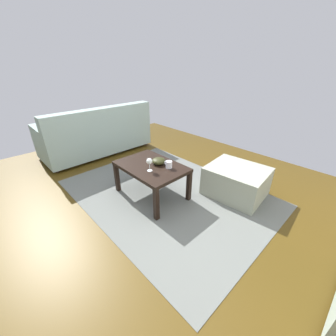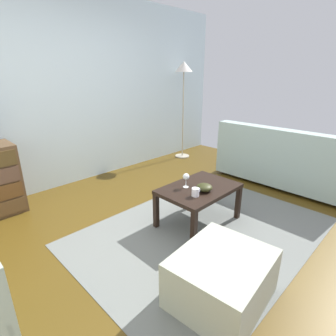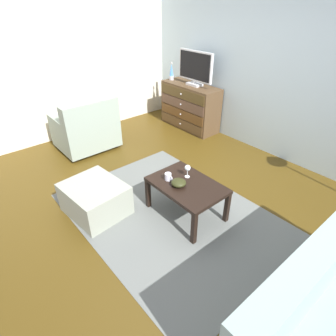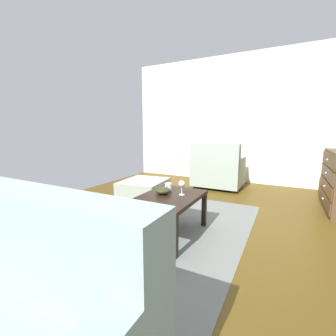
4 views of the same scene
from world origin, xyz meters
TOP-DOWN VIEW (x-y plane):
  - ground_plane at (0.00, 0.00)m, footprint 6.00×4.71m
  - wall_accent_rear at (0.00, 2.12)m, footprint 6.00×0.12m
  - area_rug at (0.20, -0.20)m, footprint 2.60×1.90m
  - coffee_table at (0.30, -0.04)m, footprint 0.85×0.59m
  - wine_glass at (0.20, 0.07)m, footprint 0.07×0.07m
  - mug at (0.10, -0.15)m, footprint 0.11×0.08m
  - bowl_decorative at (0.26, -0.13)m, footprint 0.17×0.17m
  - couch_large at (2.09, -0.23)m, footprint 0.85×1.91m
  - ottoman at (-0.43, -0.84)m, footprint 0.75×0.66m
  - standing_lamp at (2.02, 1.76)m, footprint 0.32×0.32m

SIDE VIEW (x-z plane):
  - ground_plane at x=0.00m, z-range -0.05..0.00m
  - area_rug at x=0.20m, z-range 0.00..0.01m
  - ottoman at x=-0.43m, z-range 0.00..0.38m
  - couch_large at x=2.09m, z-range -0.10..0.78m
  - coffee_table at x=0.30m, z-range 0.16..0.59m
  - bowl_decorative at x=0.26m, z-range 0.43..0.51m
  - mug at x=0.10m, z-range 0.43..0.52m
  - wine_glass at x=0.20m, z-range 0.47..0.63m
  - wall_accent_rear at x=0.00m, z-range 0.00..2.68m
  - standing_lamp at x=2.02m, z-range 0.64..2.42m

